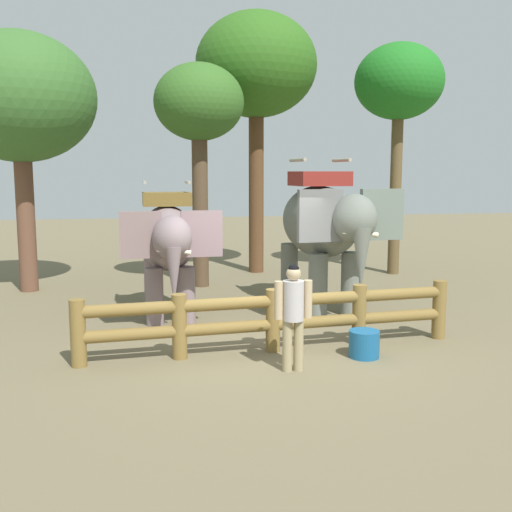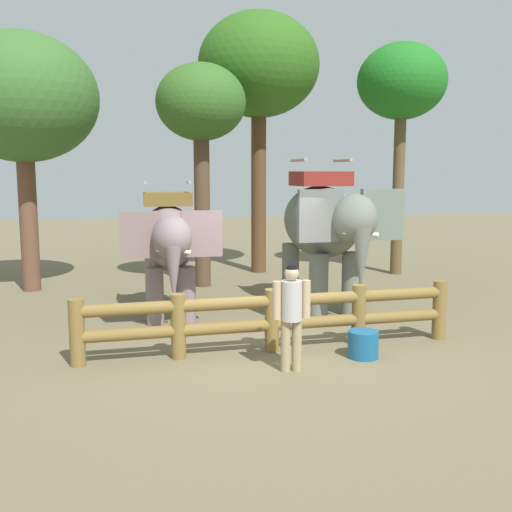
{
  "view_description": "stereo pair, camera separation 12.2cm",
  "coord_description": "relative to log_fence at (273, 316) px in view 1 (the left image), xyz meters",
  "views": [
    {
      "loc": [
        -2.1,
        -9.43,
        2.96
      ],
      "look_at": [
        0.0,
        1.45,
        1.4
      ],
      "focal_mm": 41.74,
      "sensor_mm": 36.0,
      "label": 1
    },
    {
      "loc": [
        -1.98,
        -9.45,
        2.96
      ],
      "look_at": [
        0.0,
        1.45,
        1.4
      ],
      "focal_mm": 41.74,
      "sensor_mm": 36.0,
      "label": 2
    }
  ],
  "objects": [
    {
      "name": "tree_deep_back",
      "position": [
        5.15,
        6.84,
        4.79
      ],
      "size": [
        2.51,
        2.51,
        6.57
      ],
      "color": "brown",
      "rests_on": "ground"
    },
    {
      "name": "elephant_center",
      "position": [
        1.73,
        2.81,
        1.23
      ],
      "size": [
        2.17,
        3.83,
        3.26
      ],
      "color": "slate",
      "rests_on": "ground"
    },
    {
      "name": "ground_plane",
      "position": [
        0.0,
        0.03,
        -0.6
      ],
      "size": [
        60.0,
        60.0,
        0.0
      ],
      "primitive_type": "plane",
      "color": "#6E6347"
    },
    {
      "name": "log_fence",
      "position": [
        0.0,
        0.0,
        0.0
      ],
      "size": [
        6.44,
        0.66,
        1.05
      ],
      "color": "olive",
      "rests_on": "ground"
    },
    {
      "name": "tourist_woman_in_black",
      "position": [
        0.08,
        -1.03,
        0.34
      ],
      "size": [
        0.58,
        0.32,
        1.63
      ],
      "color": "tan",
      "rests_on": "ground"
    },
    {
      "name": "tree_back_center",
      "position": [
        -4.92,
        6.14,
        4.1
      ],
      "size": [
        3.66,
        3.66,
        6.31
      ],
      "color": "brown",
      "rests_on": "ground"
    },
    {
      "name": "tree_far_left",
      "position": [
        1.25,
        7.9,
        5.31
      ],
      "size": [
        3.48,
        3.48,
        7.49
      ],
      "color": "brown",
      "rests_on": "ground"
    },
    {
      "name": "tree_far_right",
      "position": [
        -0.6,
        5.96,
        3.95
      ],
      "size": [
        2.28,
        2.28,
        5.69
      ],
      "color": "brown",
      "rests_on": "ground"
    },
    {
      "name": "elephant_near_left",
      "position": [
        -1.58,
        2.66,
        0.97
      ],
      "size": [
        1.86,
        3.24,
        2.8
      ],
      "color": "slate",
      "rests_on": "ground"
    },
    {
      "name": "feed_bucket",
      "position": [
        1.38,
        -0.6,
        -0.38
      ],
      "size": [
        0.49,
        0.49,
        0.44
      ],
      "color": "#19598C",
      "rests_on": "ground"
    }
  ]
}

